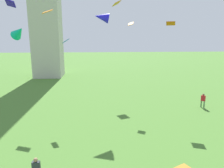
# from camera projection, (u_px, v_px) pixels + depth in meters

# --- Properties ---
(person_1) EXTENTS (0.47, 0.55, 1.83)m
(person_1) POSITION_uv_depth(u_px,v_px,m) (203.00, 100.00, 26.54)
(person_1) COLOR #51754C
(person_1) RESTS_ON ground_plane
(kite_flying_0) EXTENTS (2.43, 2.37, 1.94)m
(kite_flying_0) POSITION_uv_depth(u_px,v_px,m) (19.00, 32.00, 25.20)
(kite_flying_0) COLOR #0BB392
(kite_flying_2) EXTENTS (1.18, 0.94, 0.63)m
(kite_flying_2) POSITION_uv_depth(u_px,v_px,m) (48.00, 11.00, 24.62)
(kite_flying_2) COLOR orange
(kite_flying_3) EXTENTS (0.90, 1.15, 0.57)m
(kite_flying_3) POSITION_uv_depth(u_px,v_px,m) (131.00, 24.00, 26.73)
(kite_flying_3) COLOR #B96C23
(kite_flying_4) EXTENTS (1.13, 0.91, 0.43)m
(kite_flying_4) POSITION_uv_depth(u_px,v_px,m) (171.00, 23.00, 24.18)
(kite_flying_4) COLOR #CB580A
(kite_flying_6) EXTENTS (1.75, 1.15, 1.37)m
(kite_flying_6) POSITION_uv_depth(u_px,v_px,m) (102.00, 17.00, 23.08)
(kite_flying_6) COLOR #211AF1
(kite_flying_7) EXTENTS (1.49, 1.73, 0.98)m
(kite_flying_7) POSITION_uv_depth(u_px,v_px,m) (10.00, 3.00, 28.70)
(kite_flying_7) COLOR #200BC8
(kite_flying_9) EXTENTS (1.50, 1.67, 1.05)m
(kite_flying_9) POSITION_uv_depth(u_px,v_px,m) (117.00, 3.00, 32.87)
(kite_flying_9) COLOR orange
(kite_flying_10) EXTENTS (0.87, 1.05, 0.54)m
(kite_flying_10) POSITION_uv_depth(u_px,v_px,m) (66.00, 41.00, 23.03)
(kite_flying_10) COLOR #236AB6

